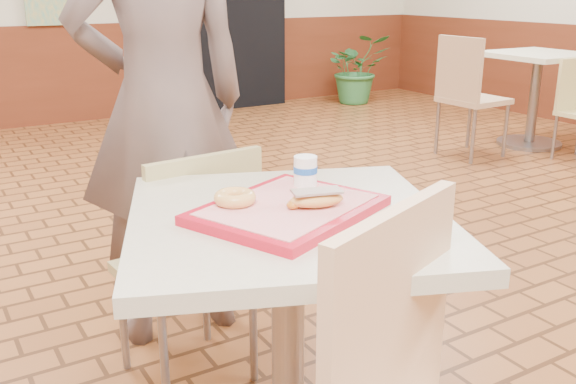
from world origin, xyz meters
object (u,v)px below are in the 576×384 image
second_table (536,83)px  potted_plant (357,69)px  customer (164,102)px  chair_main_back (193,259)px  chair_second_left (468,91)px  ring_donut (235,197)px  main_table (288,311)px  paper_cup (305,171)px  long_john_donut (315,199)px  serving_tray (288,209)px

second_table → potted_plant: 2.56m
customer → potted_plant: customer is taller
chair_main_back → chair_second_left: 3.72m
ring_donut → chair_main_back: bearing=80.4°
customer → chair_second_left: size_ratio=1.93×
main_table → ring_donut: size_ratio=7.86×
paper_cup → main_table: bearing=-137.4°
chair_main_back → potted_plant: (3.99, 4.41, -0.08)m
long_john_donut → paper_cup: bearing=65.5°
main_table → potted_plant: main_table is taller
chair_main_back → chair_second_left: bearing=-155.2°
main_table → second_table: bearing=31.3°
main_table → long_john_donut: bearing=-47.3°
paper_cup → customer: bearing=94.2°
second_table → potted_plant: size_ratio=0.99×
chair_main_back → customer: (0.08, 0.42, 0.47)m
long_john_donut → chair_second_left: bearing=38.6°
ring_donut → long_john_donut: 0.20m
long_john_donut → paper_cup: (0.08, 0.17, 0.02)m
main_table → customer: 1.09m
main_table → potted_plant: size_ratio=1.01×
serving_tray → second_table: (4.02, 2.44, -0.30)m
serving_tray → chair_main_back: bearing=92.4°
customer → long_john_donut: bearing=92.3°
paper_cup → long_john_donut: bearing=-114.5°
chair_main_back → paper_cup: (0.15, -0.48, 0.41)m
ring_donut → chair_second_left: size_ratio=0.11×
serving_tray → potted_plant: 6.40m
long_john_donut → chair_second_left: chair_second_left is taller
main_table → potted_plant: 6.38m
second_table → ring_donut: bearing=-150.1°
main_table → chair_main_back: bearing=92.4°
main_table → paper_cup: size_ratio=10.24×
paper_cup → serving_tray: bearing=-137.4°
main_table → customer: customer is taller
second_table → paper_cup: bearing=-149.1°
long_john_donut → ring_donut: bearing=142.7°
ring_donut → paper_cup: bearing=10.2°
chair_main_back → second_table: (4.04, 1.85, 0.06)m
paper_cup → chair_second_left: 3.88m
ring_donut → customer: bearing=79.8°
ring_donut → paper_cup: (0.24, 0.04, 0.02)m
long_john_donut → paper_cup: size_ratio=1.85×
main_table → second_table: size_ratio=1.01×
main_table → paper_cup: 0.38m
main_table → long_john_donut: long_john_donut is taller
chair_second_left → chair_main_back: bearing=117.9°
ring_donut → chair_second_left: 4.09m
chair_main_back → ring_donut: 0.66m
potted_plant → main_table: bearing=-128.4°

